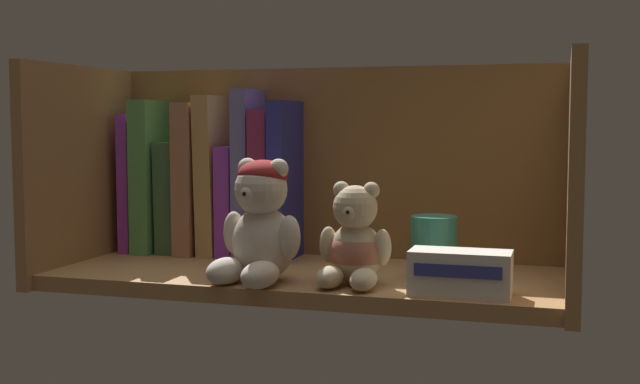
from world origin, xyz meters
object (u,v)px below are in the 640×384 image
book_3 (197,178)px  book_4 (217,175)px  book_1 (156,176)px  book_6 (253,173)px  teddy_bear_larger (260,223)px  book_5 (235,200)px  book_7 (272,183)px  small_product_box (460,273)px  book_8 (291,179)px  teddy_bear_smaller (355,245)px  book_2 (177,197)px  book_0 (140,182)px  pillar_candle (433,247)px

book_3 → book_4: 3.22cm
book_1 → book_6: size_ratio=0.94×
book_6 → teddy_bear_larger: book_6 is taller
book_5 → book_7: book_7 is taller
book_1 → book_6: bearing=0.0°
small_product_box → teddy_bear_larger: bearing=177.8°
book_5 → teddy_bear_larger: 21.75cm
book_5 → book_8: size_ratio=0.71×
small_product_box → teddy_bear_smaller: bearing=170.4°
book_5 → book_6: size_ratio=0.66×
book_2 → teddy_bear_smaller: book_2 is taller
teddy_bear_smaller → book_5: bearing=142.4°
book_0 → book_2: (6.28, 0.00, -2.09)cm
teddy_bear_larger → small_product_box: 24.92cm
book_4 → book_6: 5.79cm
book_1 → book_7: size_ratio=1.07×
book_8 → teddy_bear_larger: book_8 is taller
book_7 → teddy_bear_smaller: 24.97cm
book_4 → book_7: book_4 is taller
book_1 → small_product_box: size_ratio=2.01×
book_1 → teddy_bear_smaller: book_1 is taller
book_1 → book_2: (3.44, 0.00, -3.11)cm
book_1 → teddy_bear_larger: bearing=-38.0°
book_7 → small_product_box: book_7 is taller
book_3 → small_product_box: 46.84cm
book_5 → teddy_bear_smaller: book_5 is taller
book_7 → teddy_bear_smaller: book_7 is taller
book_0 → small_product_box: (51.29, -19.64, -7.82)cm
book_8 → teddy_bear_larger: size_ratio=1.49×
book_8 → pillar_candle: book_8 is taller
book_6 → book_0: bearing=180.0°
book_3 → small_product_box: size_ratio=1.96×
book_2 → book_6: size_ratio=0.68×
book_6 → small_product_box: size_ratio=2.13×
book_5 → book_8: 9.33cm
book_3 → teddy_bear_larger: bearing=-47.5°
book_3 → teddy_bear_smaller: bearing=-31.2°
teddy_bear_smaller → book_7: bearing=134.0°
book_0 → book_3: book_3 is taller
book_7 → teddy_bear_larger: book_7 is taller
book_5 → book_8: bearing=0.0°
book_3 → book_5: bearing=0.0°
book_2 → small_product_box: (45.01, -19.64, -5.72)cm
book_6 → teddy_bear_larger: 21.03cm
book_3 → teddy_bear_larger: 25.71cm
book_1 → book_4: size_ratio=0.98×
teddy_bear_smaller → book_3: bearing=148.8°
book_7 → book_4: bearing=180.0°
book_3 → book_7: book_3 is taller
book_4 → book_7: 8.82cm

